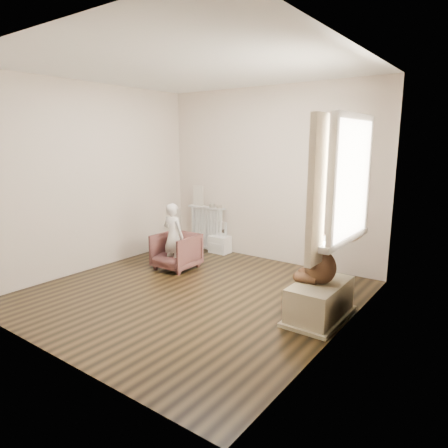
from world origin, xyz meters
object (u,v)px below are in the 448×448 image
Objects in this scene: child at (173,236)px; toy_vanity at (220,236)px; armchair at (176,251)px; toy_bench at (320,300)px; teddy_bear at (321,256)px; plush_cat at (348,221)px; radiator at (207,227)px.

toy_vanity is at bearing -91.10° from child.
armchair is 0.70× the size of toy_bench.
teddy_bear is (-0.01, 0.00, 0.47)m from toy_bench.
plush_cat is at bearing 66.10° from toy_bench.
toy_bench is (2.33, -1.40, -0.08)m from toy_vanity.
plush_cat is (0.15, 0.31, 0.33)m from teddy_bear.
armchair is at bearing 164.62° from teddy_bear.
child is (0.31, -1.14, 0.10)m from radiator.
armchair is at bearing -74.26° from radiator.
teddy_bear is 1.75× the size of plush_cat.
child is 2.33m from teddy_bear.
armchair is at bearing -89.81° from toy_vanity.
plush_cat reaches higher than toy_vanity.
toy_bench is at bearing -28.52° from radiator.
teddy_bear is 0.48m from plush_cat.
teddy_bear is at bearing 171.65° from child.
radiator is 0.78× the size of child.
plush_cat is at bearing -21.89° from radiator.
radiator is 3.05m from plush_cat.
teddy_bear is (2.31, -1.39, 0.40)m from toy_vanity.
toy_bench is (2.63, -1.43, -0.19)m from radiator.
plush_cat is at bearing -23.71° from toy_vanity.
plush_cat is at bearing 56.69° from teddy_bear.
toy_vanity is at bearing 142.04° from plush_cat.
toy_bench is 1.58× the size of teddy_bear.
toy_bench is (2.32, -0.29, -0.29)m from child.
teddy_bear reaches higher than toy_vanity.
toy_vanity is at bearing 148.98° from toy_bench.
toy_vanity reaches higher than armchair.
toy_vanity reaches higher than toy_bench.
toy_vanity is 1.06m from armchair.
plush_cat reaches higher than armchair.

